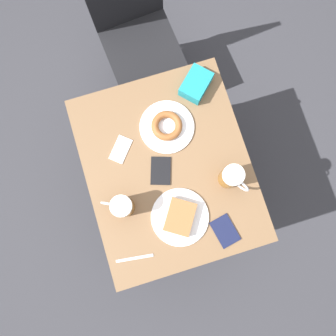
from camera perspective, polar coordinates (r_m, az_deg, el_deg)
The scene contains 12 objects.
ground_plane at distance 2.18m, azimuth 0.00°, elevation -2.90°, with size 8.00×8.00×0.00m, color #333338.
table at distance 1.53m, azimuth 0.00°, elevation -0.52°, with size 0.73×0.88×0.73m.
chair at distance 1.93m, azimuth -6.10°, elevation 24.08°, with size 0.43×0.43×0.94m.
plate_with_cake at distance 1.42m, azimuth 2.09°, elevation -8.53°, with size 0.25×0.25×0.05m.
plate_with_donut at distance 1.48m, azimuth -0.20°, elevation 7.27°, with size 0.25×0.25×0.04m.
beer_mug_left at distance 1.38m, azimuth -7.98°, elevation -6.63°, with size 0.13×0.09×0.15m.
beer_mug_center at distance 1.40m, azimuth 10.97°, elevation -1.60°, with size 0.10×0.13×0.15m.
napkin_folded at distance 1.48m, azimuth -8.24°, elevation 3.22°, with size 0.13×0.13×0.00m.
fork at distance 1.46m, azimuth -5.83°, elevation -15.36°, with size 0.16×0.03×0.00m.
passport_near_edge at distance 1.45m, azimuth -1.25°, elevation -0.57°, with size 0.12×0.15×0.01m.
passport_far_edge at distance 1.46m, azimuth 9.91°, elevation -10.75°, with size 0.11×0.14×0.01m.
blue_pouch at distance 1.53m, azimuth 4.89°, elevation 14.32°, with size 0.18×0.18×0.06m.
Camera 1 is at (-0.06, -0.20, 2.17)m, focal length 35.00 mm.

